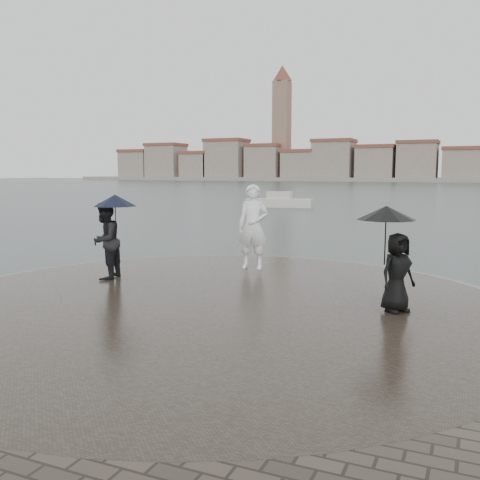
% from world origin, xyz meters
% --- Properties ---
extents(ground, '(400.00, 400.00, 0.00)m').
position_xyz_m(ground, '(0.00, 0.00, 0.00)').
color(ground, '#2B3835').
rests_on(ground, ground).
extents(kerb_ring, '(12.50, 12.50, 0.32)m').
position_xyz_m(kerb_ring, '(0.00, 3.50, 0.16)').
color(kerb_ring, gray).
rests_on(kerb_ring, ground).
extents(quay_tip, '(11.90, 11.90, 0.36)m').
position_xyz_m(quay_tip, '(0.00, 3.50, 0.18)').
color(quay_tip, '#2D261E').
rests_on(quay_tip, ground).
extents(statue, '(0.88, 0.64, 2.25)m').
position_xyz_m(statue, '(-0.71, 7.24, 1.49)').
color(statue, white).
rests_on(statue, quay_tip).
extents(visitor_left, '(1.21, 1.14, 2.04)m').
position_xyz_m(visitor_left, '(-3.35, 4.50, 1.49)').
color(visitor_left, black).
rests_on(visitor_left, quay_tip).
extents(visitor_right, '(1.20, 1.09, 1.95)m').
position_xyz_m(visitor_right, '(3.33, 4.24, 1.52)').
color(visitor_right, black).
rests_on(visitor_right, quay_tip).
extents(far_skyline, '(260.00, 20.00, 37.00)m').
position_xyz_m(far_skyline, '(-6.29, 160.71, 5.61)').
color(far_skyline, gray).
rests_on(far_skyline, ground).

